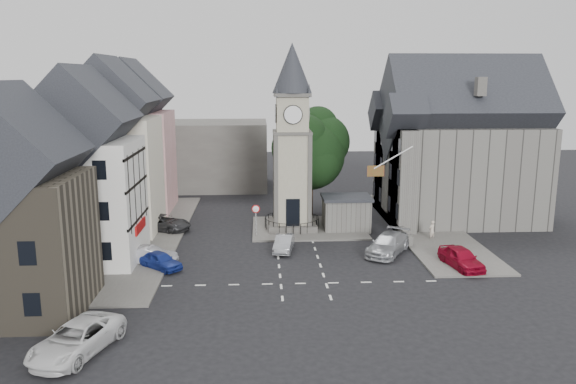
{
  "coord_description": "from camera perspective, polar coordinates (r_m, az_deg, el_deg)",
  "views": [
    {
      "loc": [
        -2.78,
        -40.57,
        13.54
      ],
      "look_at": [
        -0.5,
        5.0,
        4.02
      ],
      "focal_mm": 35.0,
      "sensor_mm": 36.0,
      "label": 1
    }
  ],
  "objects": [
    {
      "name": "car_island_silver",
      "position": [
        44.18,
        -0.43,
        -5.23
      ],
      "size": [
        1.9,
        3.9,
        1.23
      ],
      "primitive_type": "imported",
      "rotation": [
        0.0,
        0.0,
        -0.17
      ],
      "color": "#9A9CA2",
      "rests_on": "ground"
    },
    {
      "name": "car_west_silver",
      "position": [
        42.41,
        -13.81,
        -6.28
      ],
      "size": [
        4.08,
        2.02,
        1.29
      ],
      "primitive_type": "imported",
      "rotation": [
        0.0,
        0.0,
        1.4
      ],
      "color": "#B4B5BD",
      "rests_on": "ground"
    },
    {
      "name": "town_tree",
      "position": [
        54.18,
        2.23,
        4.81
      ],
      "size": [
        7.2,
        7.2,
        10.8
      ],
      "color": "black",
      "rests_on": "ground"
    },
    {
      "name": "car_west_blue",
      "position": [
        41.21,
        -12.85,
        -6.79
      ],
      "size": [
        3.71,
        3.54,
        1.25
      ],
      "primitive_type": "imported",
      "rotation": [
        0.0,
        0.0,
        0.84
      ],
      "color": "navy",
      "rests_on": "ground"
    },
    {
      "name": "terrace_tudor",
      "position": [
        43.15,
        -19.97,
        1.26
      ],
      "size": [
        8.1,
        7.6,
        12.0
      ],
      "color": "silver",
      "rests_on": "ground"
    },
    {
      "name": "terrace_cream",
      "position": [
        50.69,
        -17.4,
        3.35
      ],
      "size": [
        8.1,
        7.6,
        12.8
      ],
      "color": "beige",
      "rests_on": "ground"
    },
    {
      "name": "building_sw_stone",
      "position": [
        35.58,
        -26.36,
        -2.78
      ],
      "size": [
        8.6,
        7.6,
        10.4
      ],
      "color": "#4D4639",
      "rests_on": "ground"
    },
    {
      "name": "pavement_east",
      "position": [
        52.52,
        13.61,
        -3.42
      ],
      "size": [
        6.0,
        26.0,
        0.14
      ],
      "primitive_type": "cube",
      "color": "#595651",
      "rests_on": "ground"
    },
    {
      "name": "clock_tower",
      "position": [
        48.94,
        0.41,
        5.42
      ],
      "size": [
        4.86,
        4.86,
        16.25
      ],
      "color": "#4C4944",
      "rests_on": "ground"
    },
    {
      "name": "pavement_west",
      "position": [
        49.44,
        -14.13,
        -4.39
      ],
      "size": [
        6.0,
        30.0,
        0.14
      ],
      "primitive_type": "cube",
      "color": "#595651",
      "rests_on": "ground"
    },
    {
      "name": "pedestrian",
      "position": [
        48.49,
        14.4,
        -3.79
      ],
      "size": [
        0.73,
        0.68,
        1.67
      ],
      "primitive_type": "imported",
      "rotation": [
        0.0,
        0.0,
        3.77
      ],
      "color": "beige",
      "rests_on": "ground"
    },
    {
      "name": "backdrop_west",
      "position": [
        69.84,
        -10.44,
        3.74
      ],
      "size": [
        20.0,
        10.0,
        8.0
      ],
      "primitive_type": "cube",
      "color": "#4C4944",
      "rests_on": "ground"
    },
    {
      "name": "car_east_red",
      "position": [
        42.17,
        17.19,
        -6.41
      ],
      "size": [
        2.52,
        4.68,
        1.51
      ],
      "primitive_type": "imported",
      "rotation": [
        0.0,
        0.0,
        0.17
      ],
      "color": "maroon",
      "rests_on": "ground"
    },
    {
      "name": "terrace_pink",
      "position": [
        58.4,
        -15.47,
        4.51
      ],
      "size": [
        8.1,
        7.6,
        12.8
      ],
      "color": "tan",
      "rests_on": "ground"
    },
    {
      "name": "stone_shelter",
      "position": [
        50.12,
        5.93,
        -2.13
      ],
      "size": [
        4.3,
        3.3,
        3.08
      ],
      "color": "#5E5B57",
      "rests_on": "ground"
    },
    {
      "name": "central_island",
      "position": [
        50.58,
        2.1,
        -3.66
      ],
      "size": [
        10.0,
        8.0,
        0.16
      ],
      "primitive_type": "cube",
      "color": "#595651",
      "rests_on": "ground"
    },
    {
      "name": "van_sw_white",
      "position": [
        30.49,
        -20.68,
        -13.79
      ],
      "size": [
        4.25,
        6.07,
        1.54
      ],
      "primitive_type": "imported",
      "rotation": [
        0.0,
        0.0,
        -0.34
      ],
      "color": "silver",
      "rests_on": "ground"
    },
    {
      "name": "car_west_grey",
      "position": [
        50.99,
        -12.63,
        -3.08
      ],
      "size": [
        5.65,
        4.14,
        1.43
      ],
      "primitive_type": "imported",
      "rotation": [
        0.0,
        0.0,
        1.18
      ],
      "color": "#2D2E30",
      "rests_on": "ground"
    },
    {
      "name": "east_building",
      "position": [
        55.22,
        16.63,
        3.72
      ],
      "size": [
        14.4,
        11.4,
        12.6
      ],
      "color": "#5E5B57",
      "rests_on": "ground"
    },
    {
      "name": "flagpole",
      "position": [
        46.32,
        10.65,
        3.46
      ],
      "size": [
        3.68,
        0.1,
        2.74
      ],
      "color": "white",
      "rests_on": "ground"
    },
    {
      "name": "warning_sign_post",
      "position": [
        47.42,
        -3.29,
        -2.29
      ],
      "size": [
        0.7,
        0.19,
        2.85
      ],
      "color": "black",
      "rests_on": "ground"
    },
    {
      "name": "ground",
      "position": [
        42.86,
        1.01,
        -6.64
      ],
      "size": [
        120.0,
        120.0,
        0.0
      ],
      "primitive_type": "plane",
      "color": "black",
      "rests_on": "ground"
    },
    {
      "name": "east_boundary_wall",
      "position": [
        53.59,
        10.16,
        -2.54
      ],
      "size": [
        0.4,
        16.0,
        0.9
      ],
      "primitive_type": "cube",
      "color": "#5E5B57",
      "rests_on": "ground"
    },
    {
      "name": "road_markings",
      "position": [
        37.69,
        1.58,
        -9.27
      ],
      "size": [
        20.0,
        8.0,
        0.01
      ],
      "primitive_type": "cube",
      "color": "silver",
      "rests_on": "ground"
    },
    {
      "name": "car_island_east",
      "position": [
        44.1,
        10.12,
        -5.23
      ],
      "size": [
        4.69,
        5.69,
        1.55
      ],
      "primitive_type": "imported",
      "rotation": [
        0.0,
        0.0,
        -0.56
      ],
      "color": "#A5A8AD",
      "rests_on": "ground"
    }
  ]
}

